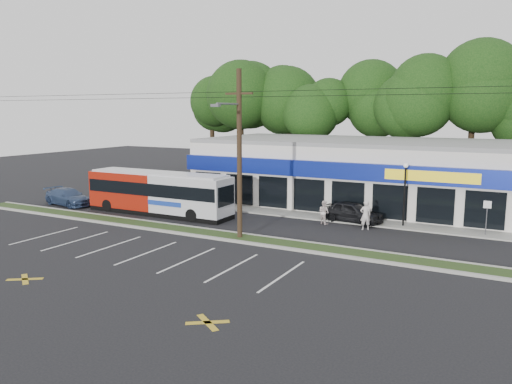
{
  "coord_description": "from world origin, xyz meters",
  "views": [
    {
      "loc": [
        17.65,
        -24.26,
        7.6
      ],
      "look_at": [
        1.96,
        5.0,
        2.2
      ],
      "focal_mm": 35.0,
      "sensor_mm": 36.0,
      "label": 1
    }
  ],
  "objects_px": {
    "pedestrian_a": "(365,215)",
    "pedestrian_b": "(324,212)",
    "lamp_post": "(405,187)",
    "metrobus": "(159,192)",
    "car_silver": "(129,194)",
    "utility_pole": "(236,149)",
    "sign_post": "(487,212)",
    "car_dark": "(352,212)",
    "car_blue": "(68,197)"
  },
  "relations": [
    {
      "from": "utility_pole",
      "to": "lamp_post",
      "type": "relative_size",
      "value": 11.76
    },
    {
      "from": "sign_post",
      "to": "metrobus",
      "type": "distance_m",
      "value": 22.34
    },
    {
      "from": "car_dark",
      "to": "car_blue",
      "type": "bearing_deg",
      "value": 112.9
    },
    {
      "from": "utility_pole",
      "to": "car_dark",
      "type": "height_order",
      "value": "utility_pole"
    },
    {
      "from": "lamp_post",
      "to": "car_blue",
      "type": "xyz_separation_m",
      "value": [
        -25.78,
        -4.99,
        -1.99
      ]
    },
    {
      "from": "car_silver",
      "to": "lamp_post",
      "type": "bearing_deg",
      "value": -76.68
    },
    {
      "from": "lamp_post",
      "to": "car_silver",
      "type": "relative_size",
      "value": 1.0
    },
    {
      "from": "car_silver",
      "to": "car_blue",
      "type": "distance_m",
      "value": 4.76
    },
    {
      "from": "sign_post",
      "to": "pedestrian_b",
      "type": "relative_size",
      "value": 1.37
    },
    {
      "from": "lamp_post",
      "to": "pedestrian_b",
      "type": "distance_m",
      "value": 5.54
    },
    {
      "from": "car_dark",
      "to": "pedestrian_b",
      "type": "xyz_separation_m",
      "value": [
        -1.58,
        -1.31,
        0.07
      ]
    },
    {
      "from": "utility_pole",
      "to": "pedestrian_a",
      "type": "relative_size",
      "value": 25.99
    },
    {
      "from": "lamp_post",
      "to": "pedestrian_a",
      "type": "xyz_separation_m",
      "value": [
        -2.0,
        -1.96,
        -1.71
      ]
    },
    {
      "from": "sign_post",
      "to": "car_dark",
      "type": "distance_m",
      "value": 8.43
    },
    {
      "from": "metrobus",
      "to": "pedestrian_b",
      "type": "xyz_separation_m",
      "value": [
        12.0,
        2.69,
        -0.86
      ]
    },
    {
      "from": "utility_pole",
      "to": "pedestrian_b",
      "type": "xyz_separation_m",
      "value": [
        3.2,
        6.27,
        -4.6
      ]
    },
    {
      "from": "car_silver",
      "to": "car_dark",
      "type": "bearing_deg",
      "value": -76.76
    },
    {
      "from": "metrobus",
      "to": "car_silver",
      "type": "bearing_deg",
      "value": 154.48
    },
    {
      "from": "lamp_post",
      "to": "pedestrian_a",
      "type": "height_order",
      "value": "lamp_post"
    },
    {
      "from": "car_dark",
      "to": "car_silver",
      "type": "xyz_separation_m",
      "value": [
        -18.86,
        -1.5,
        -0.04
      ]
    },
    {
      "from": "car_blue",
      "to": "pedestrian_a",
      "type": "relative_size",
      "value": 2.45
    },
    {
      "from": "pedestrian_a",
      "to": "sign_post",
      "type": "bearing_deg",
      "value": 161.04
    },
    {
      "from": "lamp_post",
      "to": "car_blue",
      "type": "relative_size",
      "value": 0.9
    },
    {
      "from": "pedestrian_a",
      "to": "pedestrian_b",
      "type": "distance_m",
      "value": 2.99
    },
    {
      "from": "sign_post",
      "to": "utility_pole",
      "type": "bearing_deg",
      "value": -149.85
    },
    {
      "from": "metrobus",
      "to": "car_silver",
      "type": "relative_size",
      "value": 2.77
    },
    {
      "from": "metrobus",
      "to": "utility_pole",
      "type": "bearing_deg",
      "value": -22.32
    },
    {
      "from": "utility_pole",
      "to": "car_silver",
      "type": "distance_m",
      "value": 16.05
    },
    {
      "from": "metrobus",
      "to": "car_dark",
      "type": "bearing_deg",
      "value": 16.21
    },
    {
      "from": "car_dark",
      "to": "car_blue",
      "type": "height_order",
      "value": "car_dark"
    },
    {
      "from": "lamp_post",
      "to": "sign_post",
      "type": "height_order",
      "value": "lamp_post"
    },
    {
      "from": "utility_pole",
      "to": "sign_post",
      "type": "bearing_deg",
      "value": 30.15
    },
    {
      "from": "sign_post",
      "to": "pedestrian_b",
      "type": "bearing_deg",
      "value": -172.1
    },
    {
      "from": "car_dark",
      "to": "pedestrian_a",
      "type": "xyz_separation_m",
      "value": [
        1.39,
        -1.66,
        0.23
      ]
    },
    {
      "from": "pedestrian_a",
      "to": "lamp_post",
      "type": "bearing_deg",
      "value": -168.49
    },
    {
      "from": "utility_pole",
      "to": "lamp_post",
      "type": "height_order",
      "value": "utility_pole"
    },
    {
      "from": "metrobus",
      "to": "car_silver",
      "type": "xyz_separation_m",
      "value": [
        -5.29,
        2.5,
        -0.97
      ]
    },
    {
      "from": "car_silver",
      "to": "pedestrian_a",
      "type": "height_order",
      "value": "pedestrian_a"
    },
    {
      "from": "car_blue",
      "to": "sign_post",
      "type": "bearing_deg",
      "value": -72.29
    },
    {
      "from": "metrobus",
      "to": "sign_post",
      "type": "bearing_deg",
      "value": 10.3
    },
    {
      "from": "sign_post",
      "to": "pedestrian_a",
      "type": "xyz_separation_m",
      "value": [
        -7.0,
        -1.73,
        -0.59
      ]
    },
    {
      "from": "metrobus",
      "to": "car_blue",
      "type": "relative_size",
      "value": 2.49
    },
    {
      "from": "utility_pole",
      "to": "car_silver",
      "type": "bearing_deg",
      "value": 156.67
    },
    {
      "from": "pedestrian_a",
      "to": "pedestrian_b",
      "type": "bearing_deg",
      "value": -39.55
    },
    {
      "from": "sign_post",
      "to": "pedestrian_b",
      "type": "xyz_separation_m",
      "value": [
        -9.97,
        -1.38,
        -0.75
      ]
    },
    {
      "from": "utility_pole",
      "to": "car_dark",
      "type": "xyz_separation_m",
      "value": [
        4.78,
        7.57,
        -4.68
      ]
    },
    {
      "from": "metrobus",
      "to": "car_dark",
      "type": "height_order",
      "value": "metrobus"
    },
    {
      "from": "utility_pole",
      "to": "car_silver",
      "type": "relative_size",
      "value": 11.79
    },
    {
      "from": "car_silver",
      "to": "pedestrian_a",
      "type": "xyz_separation_m",
      "value": [
        20.25,
        -0.16,
        0.26
      ]
    },
    {
      "from": "lamp_post",
      "to": "metrobus",
      "type": "relative_size",
      "value": 0.36
    }
  ]
}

